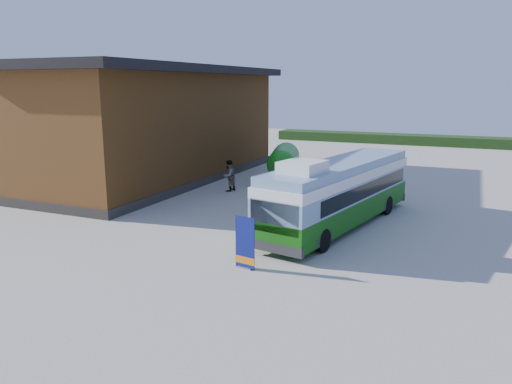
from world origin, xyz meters
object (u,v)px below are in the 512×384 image
at_px(bus, 340,191).
at_px(picnic_table, 300,222).
at_px(banner, 245,248).
at_px(person_b, 229,176).
at_px(person_a, 278,177).
at_px(slurry_tanker, 284,161).

bearing_deg(bus, picnic_table, -105.50).
distance_m(banner, person_b, 13.05).
bearing_deg(person_a, slurry_tanker, 48.84).
xyz_separation_m(person_b, slurry_tanker, (1.81, 4.57, 0.40)).
xyz_separation_m(banner, person_b, (-6.37, 11.39, 0.17)).
xyz_separation_m(bus, picnic_table, (-1.09, -2.20, -1.00)).
bearing_deg(person_a, banner, -130.08).
relative_size(person_a, person_b, 0.95).
xyz_separation_m(picnic_table, slurry_tanker, (-5.11, 11.61, 0.70)).
relative_size(bus, person_b, 6.06).
distance_m(banner, person_a, 12.88).
xyz_separation_m(banner, person_a, (-3.59, 12.37, 0.13)).
relative_size(banner, person_a, 1.05).
bearing_deg(picnic_table, bus, 47.83).
relative_size(picnic_table, person_b, 0.96).
relative_size(picnic_table, slurry_tanker, 0.29).
relative_size(person_a, slurry_tanker, 0.29).
height_order(banner, person_a, banner).
relative_size(bus, person_a, 6.35).
relative_size(bus, banner, 6.08).
xyz_separation_m(bus, person_b, (-8.01, 4.83, -0.69)).
distance_m(picnic_table, person_a, 9.02).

